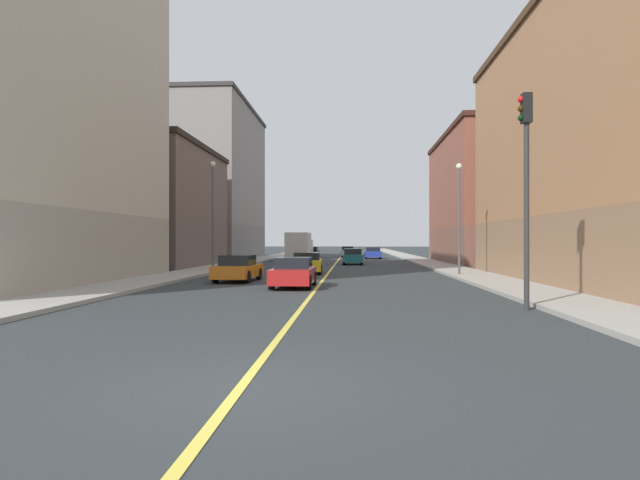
% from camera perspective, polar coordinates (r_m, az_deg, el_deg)
% --- Properties ---
extents(ground_plane, '(400.00, 400.00, 0.00)m').
position_cam_1_polar(ground_plane, '(7.81, -8.66, -15.61)').
color(ground_plane, '#2D3335').
rests_on(ground_plane, ground).
extents(sidewalk_left, '(2.88, 168.00, 0.15)m').
position_cam_1_polar(sidewalk_left, '(56.84, 10.71, -2.15)').
color(sidewalk_left, '#9E9B93').
rests_on(sidewalk_left, ground).
extents(sidewalk_right, '(2.88, 168.00, 0.15)m').
position_cam_1_polar(sidewalk_right, '(57.32, -6.78, -2.14)').
color(sidewalk_right, '#9E9B93').
rests_on(sidewalk_right, ground).
extents(lane_center_stripe, '(0.16, 154.00, 0.01)m').
position_cam_1_polar(lane_center_stripe, '(56.42, 1.93, -2.24)').
color(lane_center_stripe, '#E5D14C').
rests_on(lane_center_stripe, ground).
extents(building_left_mid, '(10.90, 18.97, 12.08)m').
position_cam_1_polar(building_left_mid, '(52.36, 18.90, 4.22)').
color(building_left_mid, brown).
rests_on(building_left_mid, ground).
extents(building_right_corner, '(10.90, 17.50, 24.40)m').
position_cam_1_polar(building_right_corner, '(31.50, -31.21, 18.64)').
color(building_right_corner, '#9D9688').
rests_on(building_right_corner, ground).
extents(building_right_midblock, '(10.90, 14.71, 9.69)m').
position_cam_1_polar(building_right_midblock, '(44.99, -18.71, 3.41)').
color(building_right_midblock, brown).
rests_on(building_right_midblock, ground).
extents(building_right_distant, '(10.90, 19.69, 17.60)m').
position_cam_1_polar(building_right_distant, '(63.02, -12.20, 6.00)').
color(building_right_distant, slate).
rests_on(building_right_distant, ground).
extents(traffic_light_left_near, '(0.40, 0.32, 6.56)m').
position_cam_1_polar(traffic_light_left_near, '(17.28, 21.30, 6.92)').
color(traffic_light_left_near, '#2D2D2D').
rests_on(traffic_light_left_near, ground).
extents(street_lamp_left_near, '(0.36, 0.36, 6.52)m').
position_cam_1_polar(street_lamp_left_near, '(32.20, 14.75, 3.54)').
color(street_lamp_left_near, '#4C4C51').
rests_on(street_lamp_left_near, ground).
extents(street_lamp_right_near, '(0.36, 0.36, 7.33)m').
position_cam_1_polar(street_lamp_right_near, '(36.48, -11.47, 3.79)').
color(street_lamp_right_near, '#4C4C51').
rests_on(street_lamp_right_near, ground).
extents(car_yellow, '(2.05, 4.57, 1.35)m').
position_cam_1_polar(car_yellow, '(34.22, -1.39, -2.49)').
color(car_yellow, gold).
rests_on(car_yellow, ground).
extents(car_blue, '(1.97, 4.09, 1.39)m').
position_cam_1_polar(car_blue, '(63.10, 5.72, -1.41)').
color(car_blue, '#23389E').
rests_on(car_blue, ground).
extents(car_red, '(1.83, 4.03, 1.36)m').
position_cam_1_polar(car_red, '(23.91, -2.86, -3.56)').
color(car_red, red).
rests_on(car_red, ground).
extents(car_silver, '(1.79, 4.04, 1.39)m').
position_cam_1_polar(car_silver, '(70.79, 3.00, -1.27)').
color(car_silver, silver).
rests_on(car_silver, ground).
extents(car_teal, '(1.83, 4.10, 1.41)m').
position_cam_1_polar(car_teal, '(47.70, 3.55, -1.81)').
color(car_teal, '#196670').
rests_on(car_teal, ground).
extents(car_black, '(1.93, 4.31, 1.38)m').
position_cam_1_polar(car_black, '(69.90, -0.87, -1.28)').
color(car_black, black).
rests_on(car_black, ground).
extents(car_orange, '(2.00, 4.17, 1.36)m').
position_cam_1_polar(car_orange, '(27.85, -8.82, -3.09)').
color(car_orange, orange).
rests_on(car_orange, ground).
extents(box_truck, '(2.42, 7.29, 2.96)m').
position_cam_1_polar(box_truck, '(55.99, -2.24, -0.65)').
color(box_truck, beige).
rests_on(box_truck, ground).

